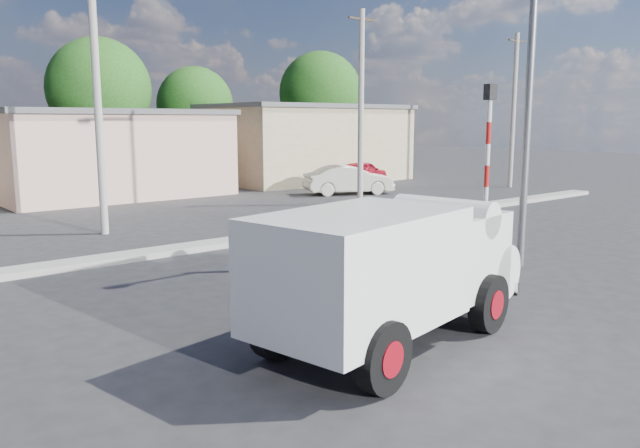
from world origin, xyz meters
TOP-DOWN VIEW (x-y plane):
  - ground_plane at (0.00, 0.00)m, footprint 120.00×120.00m
  - median at (0.00, 8.00)m, footprint 40.00×0.80m
  - truck at (-1.95, -0.56)m, footprint 5.67×2.93m
  - bicycle at (0.13, -0.38)m, footprint 2.19×1.14m
  - cyclist at (0.13, -0.38)m, footprint 0.49×0.64m
  - car_cream at (11.12, 15.06)m, footprint 4.50×3.04m
  - car_red at (14.98, 18.20)m, footprint 4.14×2.70m
  - traffic_pole at (3.20, 1.50)m, footprint 0.28×0.18m
  - streetlight at (4.14, 1.20)m, footprint 2.34×0.22m
  - building_row at (1.10, 22.00)m, footprint 37.80×7.30m
  - tree_row at (3.76, 28.45)m, footprint 43.62×7.43m
  - utility_poles at (3.25, 12.00)m, footprint 35.40×0.24m

SIDE VIEW (x-z plane):
  - ground_plane at x=0.00m, z-range 0.00..0.00m
  - median at x=0.00m, z-range 0.00..0.16m
  - bicycle at x=0.13m, z-range 0.00..1.10m
  - car_red at x=14.98m, z-range 0.00..1.31m
  - car_cream at x=11.12m, z-range 0.00..1.40m
  - cyclist at x=0.13m, z-range 0.00..1.59m
  - truck at x=-1.95m, z-range 0.12..2.35m
  - building_row at x=1.10m, z-range -0.09..4.35m
  - traffic_pole at x=3.20m, z-range 0.41..4.77m
  - utility_poles at x=3.25m, z-range 0.07..8.07m
  - streetlight at x=4.14m, z-range 0.46..9.46m
  - tree_row at x=3.76m, z-range 0.78..9.21m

